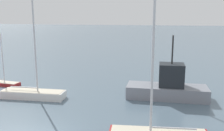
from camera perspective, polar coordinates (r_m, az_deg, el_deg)
name	(u,v)px	position (r m, az deg, el deg)	size (l,w,h in m)	color
sailboat_1	(33,93)	(28.00, -18.13, -6.19)	(7.23, 2.75, 10.88)	white
sailboat_3	(2,83)	(34.77, -24.45, -3.73)	(4.81, 1.37, 6.73)	maroon
fishing_boat_1	(168,87)	(27.17, 13.05, -4.94)	(8.91, 3.92, 6.86)	gray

